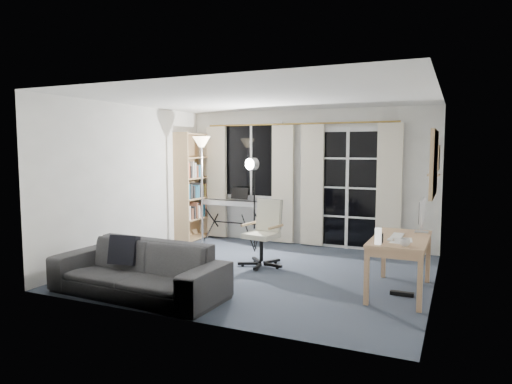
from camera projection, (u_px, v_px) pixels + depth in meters
floor at (262, 272)px, 6.40m from camera, size 4.50×4.00×0.02m
window at (252, 160)px, 8.48m from camera, size 1.20×0.08×1.40m
french_door at (348, 189)px, 7.79m from camera, size 1.32×0.09×2.11m
curtains at (297, 184)px, 8.06m from camera, size 3.60×0.07×2.13m
bookshelf at (192, 189)px, 8.63m from camera, size 0.33×0.94×2.01m
torchiere_lamp at (202, 158)px, 7.81m from camera, size 0.34×0.34×1.92m
keyboard_piano at (237, 204)px, 8.37m from camera, size 1.30×0.66×0.93m
studio_light at (253, 175)px, 7.62m from camera, size 0.36×0.36×1.60m
office_chair at (266, 227)px, 6.72m from camera, size 0.67×0.66×0.97m
desk at (400, 244)px, 5.39m from camera, size 0.63×1.25×0.67m
monitor at (422, 212)px, 5.69m from camera, size 0.16×0.48×0.42m
desk_clutter at (393, 253)px, 5.23m from camera, size 0.40×0.76×0.85m
mug at (405, 241)px, 4.88m from camera, size 0.11×0.09×0.11m
wall_mirror at (434, 164)px, 5.03m from camera, size 0.04×0.94×0.74m
framed_print at (438, 158)px, 5.84m from camera, size 0.03×0.42×0.32m
wall_shelf at (434, 171)px, 6.34m from camera, size 0.16×0.30×0.18m
sofa at (138, 260)px, 5.32m from camera, size 2.14×0.71×0.83m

